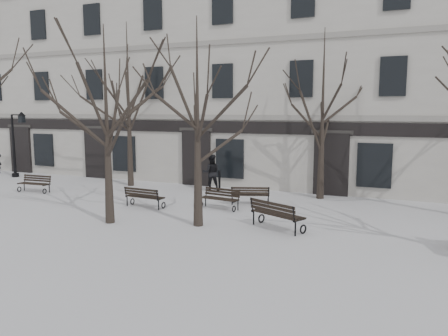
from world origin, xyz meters
The scene contains 15 objects.
ground centered at (0.00, 0.00, 0.00)m, with size 100.00×100.00×0.00m, color silver.
building centered at (0.00, 12.96, 5.52)m, with size 40.40×10.20×11.40m.
tree_1 centered at (-2.84, -0.21, 4.27)m, with size 4.78×4.78×6.83m.
tree_2 centered at (0.21, 0.66, 4.38)m, with size 4.91×4.91×7.01m.
tree_4 centered at (-6.64, 6.47, 5.24)m, with size 5.87×5.87×8.39m.
tree_5 centered at (3.20, 7.00, 4.68)m, with size 5.24×5.24×7.49m.
bench_0 centered at (-9.86, 3.11, 0.44)m, with size 1.65×0.68×0.82m.
bench_1 centered at (-3.07, 2.30, 0.46)m, with size 1.72×0.73×0.85m.
bench_2 centered at (2.83, 1.23, 0.54)m, with size 2.04×1.47×0.99m.
bench_3 centered at (-0.13, 3.33, 0.44)m, with size 1.68×0.80×0.82m.
bench_4 centered at (0.75, 4.49, 0.44)m, with size 1.68×1.07×0.81m.
lamp_post centered at (-14.47, 6.28, 2.22)m, with size 1.20×0.45×3.85m.
bollard_a centered at (-1.78, 7.03, 0.54)m, with size 0.13×0.13×1.01m.
bollard_b centered at (3.14, 7.24, 0.62)m, with size 0.15×0.15×1.16m.
pedestrian_b centered at (-2.13, 6.83, 0.00)m, with size 0.88×0.68×1.80m, color black.
Camera 1 is at (6.78, -12.51, 3.97)m, focal length 35.00 mm.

